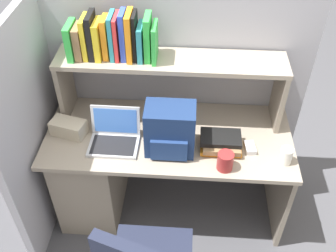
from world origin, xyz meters
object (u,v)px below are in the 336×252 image
(laptop, at_px, (114,136))
(paper_cup, at_px, (286,156))
(tissue_box, at_px, (69,128))
(snack_canister, at_px, (225,161))
(computer_mouse, at_px, (250,148))
(backpack, at_px, (170,130))

(laptop, distance_m, paper_cup, 1.06)
(tissue_box, relative_size, snack_canister, 1.89)
(tissue_box, bearing_deg, computer_mouse, 10.99)
(backpack, relative_size, paper_cup, 2.97)
(computer_mouse, height_order, tissue_box, tissue_box)
(computer_mouse, distance_m, snack_canister, 0.24)
(paper_cup, bearing_deg, laptop, 174.49)
(backpack, height_order, tissue_box, backpack)
(laptop, xyz_separation_m, paper_cup, (1.05, -0.10, 0.00))
(backpack, xyz_separation_m, computer_mouse, (0.50, 0.03, -0.14))
(backpack, bearing_deg, laptop, 174.13)
(backpack, height_order, snack_canister, backpack)
(laptop, height_order, backpack, backpack)
(snack_canister, bearing_deg, backpack, 157.46)
(laptop, distance_m, backpack, 0.37)
(backpack, xyz_separation_m, paper_cup, (0.70, -0.07, -0.10))
(laptop, distance_m, snack_canister, 0.71)
(paper_cup, relative_size, snack_canister, 0.93)
(backpack, distance_m, tissue_box, 0.68)
(laptop, height_order, paper_cup, laptop)
(backpack, xyz_separation_m, tissue_box, (-0.66, 0.10, -0.11))
(laptop, relative_size, snack_canister, 2.69)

